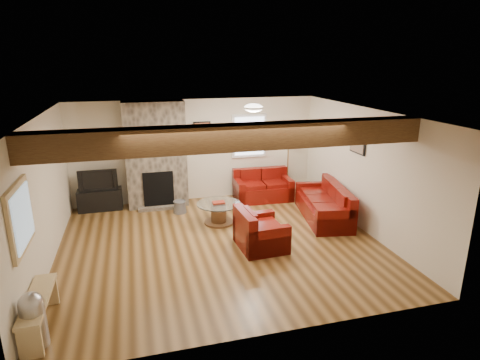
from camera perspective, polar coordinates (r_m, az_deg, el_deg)
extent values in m
plane|color=#533515|center=(7.82, -2.72, -9.04)|extent=(8.00, 8.00, 0.00)
plane|color=silver|center=(7.10, -3.01, 9.43)|extent=(8.00, 8.00, 0.00)
plane|color=beige|center=(9.98, -6.23, 4.23)|extent=(8.00, 0.00, 8.00)
plane|color=beige|center=(4.89, 4.10, -9.44)|extent=(8.00, 0.00, 8.00)
plane|color=beige|center=(7.38, -26.28, -2.00)|extent=(0.00, 7.50, 7.50)
plane|color=beige|center=(8.49, 17.35, 1.30)|extent=(0.00, 7.50, 7.50)
cube|color=#371F10|center=(5.93, -0.42, 6.12)|extent=(6.00, 0.36, 0.38)
cube|color=#3C362E|center=(9.64, -11.88, 3.52)|extent=(1.40, 0.50, 2.50)
cube|color=black|center=(9.61, -11.50, -1.46)|extent=(0.70, 0.06, 0.90)
cube|color=#3C362E|center=(9.70, -11.34, -3.85)|extent=(1.00, 0.25, 0.08)
cylinder|color=#492E17|center=(8.75, -3.02, -6.00)|extent=(0.63, 0.63, 0.04)
cylinder|color=#492E17|center=(8.67, -3.04, -4.86)|extent=(0.33, 0.33, 0.42)
cylinder|color=silver|center=(8.59, -3.06, -3.37)|extent=(0.94, 0.94, 0.02)
cube|color=maroon|center=(8.58, -3.07, -3.21)|extent=(0.26, 0.19, 0.03)
cube|color=black|center=(9.97, -19.25, -2.64)|extent=(0.99, 0.40, 0.50)
imported|color=black|center=(9.82, -19.53, 0.10)|extent=(0.87, 0.11, 0.50)
cylinder|color=#B28C4A|center=(10.73, 6.68, -1.74)|extent=(0.28, 0.28, 0.03)
cylinder|color=#B28C4A|center=(10.53, 6.80, 1.84)|extent=(0.03, 0.03, 1.42)
cone|color=beige|center=(10.37, 6.94, 5.73)|extent=(0.40, 0.40, 0.28)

